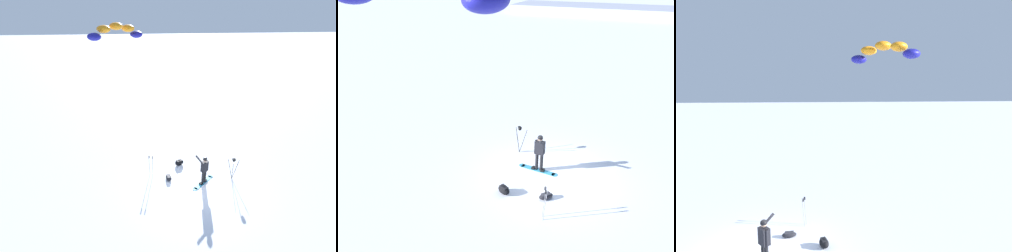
# 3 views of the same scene
# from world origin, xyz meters

# --- Properties ---
(ground_plane) EXTENTS (300.00, 300.00, 0.00)m
(ground_plane) POSITION_xyz_m (0.00, 0.00, 0.00)
(ground_plane) COLOR white
(snowboarder) EXTENTS (0.55, 0.73, 1.74)m
(snowboarder) POSITION_xyz_m (-0.19, 0.54, 1.05)
(snowboarder) COLOR black
(snowboarder) RESTS_ON ground_plane
(snowboard) EXTENTS (1.22, 1.51, 0.10)m
(snowboard) POSITION_xyz_m (-0.22, 0.54, 0.02)
(snowboard) COLOR teal
(snowboard) RESTS_ON ground_plane
(gear_bag_large) EXTENTS (0.48, 0.63, 0.34)m
(gear_bag_large) POSITION_xyz_m (-2.25, -0.40, 0.18)
(gear_bag_large) COLOR black
(gear_bag_large) RESTS_ON ground_plane
(camera_tripod) EXTENTS (0.60, 0.60, 1.36)m
(camera_tripod) POSITION_xyz_m (-0.29, 2.31, 0.97)
(camera_tripod) COLOR #262628
(camera_tripod) RESTS_ON ground_plane
(gear_bag_small) EXTENTS (0.59, 0.32, 0.23)m
(gear_bag_small) POSITION_xyz_m (-0.89, -1.34, 0.12)
(gear_bag_small) COLOR black
(gear_bag_small) RESTS_ON ground_plane
(ski_poles) EXTENTS (0.20, 0.26, 1.29)m
(ski_poles) POSITION_xyz_m (-1.51, -2.30, 0.84)
(ski_poles) COLOR gray
(ski_poles) RESTS_ON ground_plane
(distant_ridge) EXTENTS (38.82, 40.10, 1.62)m
(distant_ridge) POSITION_xyz_m (39.92, 37.89, 0.81)
(distant_ridge) COLOR #A3A9BF
(distant_ridge) RESTS_ON ground_plane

